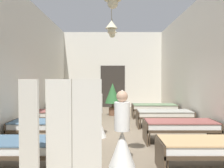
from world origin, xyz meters
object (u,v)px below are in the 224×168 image
object	(u,v)px
bed_left_row_3	(71,107)
bed_right_row_3	(153,107)
bed_left_row_1	(46,126)
privacy_screen	(57,138)
nurse_near_aisle	(96,119)
bed_right_row_1	(179,126)
potted_plant	(111,95)
nurse_mid_aisle	(121,139)
bed_left_row_2	(61,114)
bed_left_row_0	(17,147)
bed_right_row_2	(163,114)
bed_right_row_0	(209,147)

from	to	relation	value
bed_left_row_3	bed_right_row_3	size ratio (longest dim) A/B	1.00
bed_left_row_1	privacy_screen	world-z (taller)	privacy_screen
nurse_near_aisle	bed_right_row_1	bearing A→B (deg)	-21.43
bed_left_row_1	potted_plant	bearing A→B (deg)	68.11
nurse_mid_aisle	privacy_screen	xyz separation A→B (m)	(-0.97, -1.12, 0.32)
bed_left_row_1	bed_left_row_2	world-z (taller)	same
nurse_mid_aisle	bed_left_row_0	bearing A→B (deg)	127.32
nurse_near_aisle	potted_plant	size ratio (longest dim) A/B	1.01
bed_right_row_3	nurse_near_aisle	world-z (taller)	nurse_near_aisle
bed_left_row_0	bed_left_row_3	world-z (taller)	same
bed_left_row_2	bed_right_row_2	xyz separation A→B (m)	(3.54, 0.00, 0.00)
bed_right_row_1	bed_left_row_3	world-z (taller)	same
potted_plant	nurse_near_aisle	bearing A→B (deg)	-96.68
nurse_near_aisle	privacy_screen	size ratio (longest dim) A/B	0.87
bed_left_row_1	bed_right_row_3	xyz separation A→B (m)	(3.54, 3.80, 0.00)
bed_right_row_1	bed_right_row_0	bearing A→B (deg)	-90.00
bed_left_row_2	bed_right_row_3	size ratio (longest dim) A/B	1.00
bed_left_row_2	bed_left_row_3	size ratio (longest dim) A/B	1.00
bed_left_row_2	bed_right_row_3	bearing A→B (deg)	28.21
bed_right_row_1	bed_left_row_0	bearing A→B (deg)	-151.79
bed_left_row_2	bed_right_row_3	distance (m)	4.02
bed_left_row_1	bed_right_row_2	bearing A→B (deg)	28.21
bed_left_row_3	potted_plant	xyz separation A→B (m)	(1.75, 0.56, 0.50)
bed_right_row_0	potted_plant	world-z (taller)	potted_plant
bed_left_row_0	bed_left_row_3	xyz separation A→B (m)	(0.00, 5.70, 0.00)
bed_left_row_0	bed_right_row_2	xyz separation A→B (m)	(3.54, 3.80, 0.00)
privacy_screen	potted_plant	bearing A→B (deg)	99.21
bed_left_row_3	potted_plant	world-z (taller)	potted_plant
bed_right_row_2	nurse_near_aisle	xyz separation A→B (m)	(-2.24, -1.36, 0.09)
bed_right_row_2	bed_right_row_3	distance (m)	1.90
privacy_screen	bed_right_row_2	bearing A→B (deg)	76.75
bed_left_row_0	bed_left_row_2	size ratio (longest dim) A/B	1.00
bed_left_row_2	potted_plant	world-z (taller)	potted_plant
bed_right_row_2	potted_plant	world-z (taller)	potted_plant
bed_right_row_1	bed_left_row_2	distance (m)	4.02
bed_left_row_0	nurse_mid_aisle	distance (m)	1.94
bed_left_row_0	bed_left_row_2	xyz separation A→B (m)	(0.00, 3.80, 0.00)
bed_right_row_1	bed_right_row_2	bearing A→B (deg)	90.00
bed_right_row_2	nurse_near_aisle	distance (m)	2.62
bed_left_row_2	nurse_near_aisle	bearing A→B (deg)	-46.28
bed_left_row_0	potted_plant	distance (m)	6.52
bed_left_row_3	bed_right_row_1	bearing A→B (deg)	-47.02
bed_right_row_1	bed_left_row_1	bearing A→B (deg)	180.00
bed_left_row_3	potted_plant	size ratio (longest dim) A/B	1.29
privacy_screen	bed_left_row_0	bearing A→B (deg)	152.08
bed_left_row_3	bed_right_row_2	bearing A→B (deg)	-28.21
nurse_near_aisle	bed_left_row_2	bearing A→B (deg)	125.76
nurse_mid_aisle	bed_right_row_3	bearing A→B (deg)	14.56
bed_left_row_2	bed_right_row_3	world-z (taller)	same
bed_left_row_1	bed_right_row_3	size ratio (longest dim) A/B	1.00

